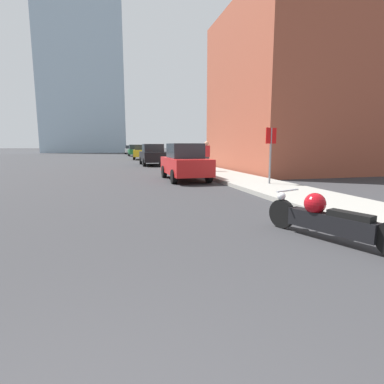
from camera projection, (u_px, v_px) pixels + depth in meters
name	position (u px, v px, depth m)	size (l,w,h in m)	color
sidewalk	(156.00, 157.00, 40.59)	(2.39, 240.00, 0.15)	gray
brick_storefront	(328.00, 94.00, 19.78)	(13.77, 9.77, 9.98)	brown
distant_tower	(80.00, 9.00, 69.63)	(18.09, 18.09, 65.97)	#9EB7CC
motorcycle	(327.00, 218.00, 5.15)	(1.09, 2.48, 0.80)	black
parked_car_red	(185.00, 162.00, 14.12)	(1.79, 4.15, 1.72)	red
parked_car_black	(153.00, 155.00, 24.81)	(1.94, 4.57, 1.75)	black
parked_car_yellow	(141.00, 152.00, 34.92)	(2.20, 4.21, 1.72)	gold
parked_car_green	(134.00, 151.00, 46.42)	(1.97, 4.24, 1.75)	#1E6B33
parked_car_white	(130.00, 150.00, 57.34)	(2.10, 4.48, 1.64)	silver
stop_sign	(271.00, 146.00, 11.54)	(0.57, 0.26, 2.15)	slate
pedestrian	(206.00, 156.00, 17.41)	(0.36, 0.24, 1.72)	#38383D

